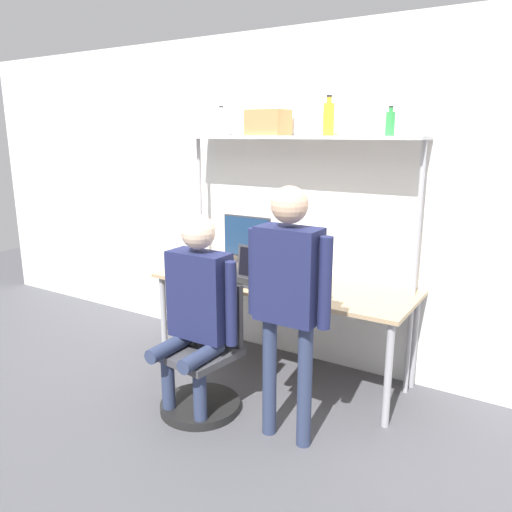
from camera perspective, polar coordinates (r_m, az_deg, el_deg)
ground_plane at (r=3.89m, az=-0.08°, el=-15.30°), size 12.00×12.00×0.00m
wall_back at (r=4.13m, az=5.81°, el=6.19°), size 8.00×0.06×2.70m
desk at (r=3.92m, az=2.97°, el=-3.90°), size 2.06×0.75×0.77m
shelf_unit at (r=3.93m, az=4.63°, el=10.09°), size 1.95×0.31×1.88m
monitor at (r=4.30m, az=-1.06°, el=1.93°), size 0.46×0.16×0.44m
laptop at (r=3.90m, az=-0.60°, el=-1.84°), size 0.31×0.26×0.27m
cell_phone at (r=3.76m, az=1.89°, el=-3.50°), size 0.07×0.15×0.01m
office_chair at (r=3.60m, az=-6.00°, el=-13.03°), size 0.56×0.56×0.90m
person_seated at (r=3.36m, az=-6.76°, el=-5.01°), size 0.59×0.47×1.38m
person_standing at (r=2.96m, az=3.71°, el=-3.37°), size 0.55×0.22×1.61m
bottle_amber at (r=3.81m, az=8.30°, el=15.29°), size 0.08×0.08×0.29m
bottle_green at (r=3.65m, az=15.09°, el=14.45°), size 0.06×0.06×0.20m
bottle_clear at (r=4.29m, az=-3.97°, el=14.93°), size 0.07×0.07×0.24m
storage_box at (r=4.05m, az=1.39°, el=15.00°), size 0.30×0.23×0.20m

